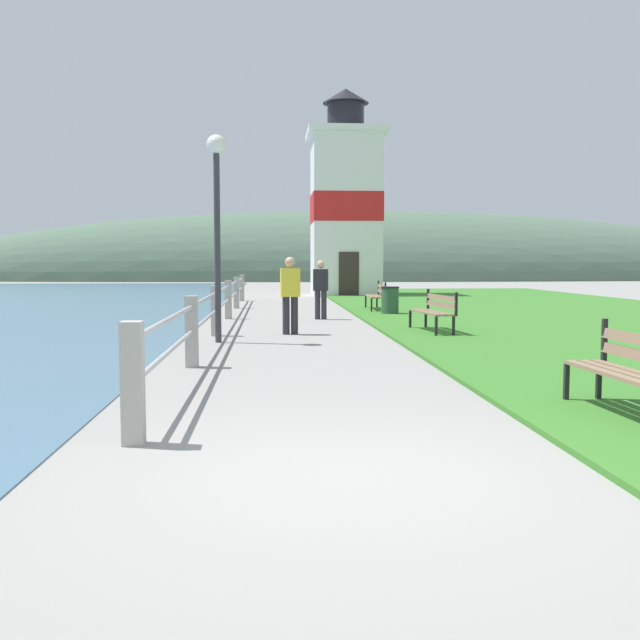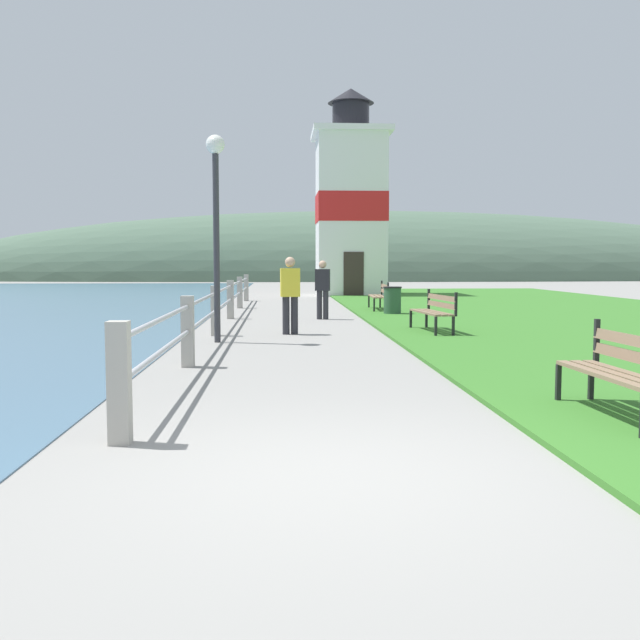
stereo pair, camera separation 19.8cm
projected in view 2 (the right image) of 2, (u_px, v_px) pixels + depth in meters
ground_plane at (331, 475)px, 5.21m from camera, size 160.00×160.00×0.00m
grass_verge at (583, 318)px, 19.37m from camera, size 12.00×41.39×0.06m
seawall_railing at (224, 301)px, 17.23m from camera, size 0.18×22.63×1.06m
park_bench_near at (624, 368)px, 6.88m from camera, size 0.54×1.77×0.94m
park_bench_midway at (435, 309)px, 15.36m from camera, size 0.65×1.91×0.94m
park_bench_far at (380, 294)px, 22.44m from camera, size 0.55×1.97×0.94m
lighthouse at (350, 205)px, 33.03m from camera, size 3.56×3.56×9.48m
person_strolling at (323, 288)px, 19.26m from camera, size 0.42×0.28×1.59m
person_by_railing at (290, 293)px, 15.26m from camera, size 0.43×0.26×1.66m
trash_bin at (392, 301)px, 20.67m from camera, size 0.54×0.54×0.84m
lamp_post at (216, 200)px, 13.59m from camera, size 0.36×0.36×3.96m
distant_hillside at (375, 279)px, 62.96m from camera, size 80.00×16.00×12.00m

